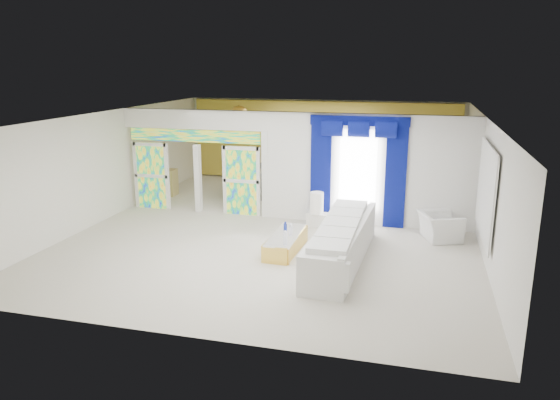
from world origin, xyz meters
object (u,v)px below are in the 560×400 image
(armchair, at_px, (440,226))
(grand_piano, at_px, (254,181))
(coffee_table, at_px, (286,243))
(console_table, at_px, (327,221))
(white_sofa, at_px, (342,244))

(armchair, relative_size, grand_piano, 0.58)
(coffee_table, distance_m, console_table, 2.19)
(console_table, height_order, armchair, armchair)
(armchair, bearing_deg, console_table, 65.03)
(white_sofa, xyz_separation_m, grand_piano, (-3.75, 5.46, 0.05))
(white_sofa, bearing_deg, armchair, 47.37)
(white_sofa, bearing_deg, coffee_table, 170.06)
(armchair, bearing_deg, coffee_table, 97.91)
(white_sofa, bearing_deg, console_table, 109.52)
(coffee_table, xyz_separation_m, armchair, (3.50, 1.83, 0.13))
(coffee_table, bearing_deg, console_table, 73.49)
(armchair, height_order, grand_piano, grand_piano)
(console_table, distance_m, grand_piano, 4.31)
(armchair, bearing_deg, grand_piano, 40.83)
(coffee_table, relative_size, armchair, 1.75)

